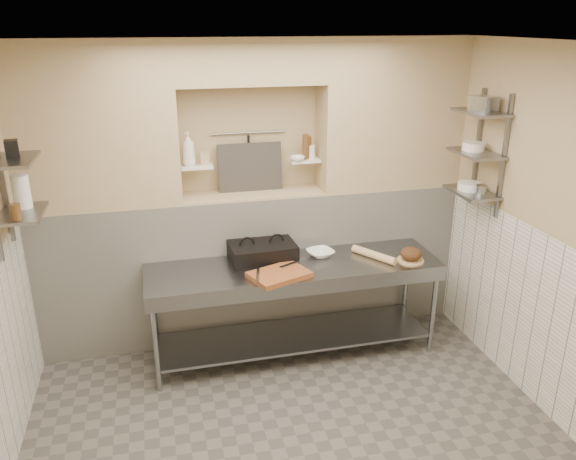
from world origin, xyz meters
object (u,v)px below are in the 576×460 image
object	(u,v)px
panini_press	(262,251)
bottle_soap	(188,149)
bread_loaf	(411,254)
jug_left	(21,192)
rolling_pin	(374,255)
bowl_alcove	(297,159)
cutting_board	(279,275)
prep_table	(295,292)
mixing_bowl	(320,253)

from	to	relation	value
panini_press	bottle_soap	bearing A→B (deg)	145.22
bread_loaf	jug_left	bearing A→B (deg)	177.78
rolling_pin	jug_left	bearing A→B (deg)	-179.75
rolling_pin	bread_loaf	xyz separation A→B (m)	(0.30, -0.13, 0.04)
panini_press	bowl_alcove	size ratio (longest dim) A/B	4.43
bread_loaf	bottle_soap	bearing A→B (deg)	158.81
cutting_board	bread_loaf	world-z (taller)	bread_loaf
bowl_alcove	prep_table	bearing A→B (deg)	-106.65
panini_press	jug_left	world-z (taller)	jug_left
prep_table	mixing_bowl	world-z (taller)	mixing_bowl
bowl_alcove	jug_left	bearing A→B (deg)	-166.33
rolling_pin	bread_loaf	world-z (taller)	bread_loaf
prep_table	panini_press	distance (m)	0.47
cutting_board	bowl_alcove	distance (m)	1.13
bottle_soap	mixing_bowl	bearing A→B (deg)	-20.88
rolling_pin	bowl_alcove	distance (m)	1.12
prep_table	panini_press	bearing A→B (deg)	140.41
prep_table	bread_loaf	distance (m)	1.10
rolling_pin	jug_left	xyz separation A→B (m)	(-2.84, -0.01, 0.80)
prep_table	cutting_board	distance (m)	0.39
panini_press	mixing_bowl	size ratio (longest dim) A/B	2.52
prep_table	cutting_board	bearing A→B (deg)	-133.61
bread_loaf	bottle_soap	size ratio (longest dim) A/B	0.64
mixing_bowl	bread_loaf	size ratio (longest dim) A/B	1.24
rolling_pin	jug_left	world-z (taller)	jug_left
panini_press	bread_loaf	world-z (taller)	panini_press
rolling_pin	bread_loaf	bearing A→B (deg)	-24.18
rolling_pin	bowl_alcove	bearing A→B (deg)	137.27
rolling_pin	bottle_soap	world-z (taller)	bottle_soap
bottle_soap	bread_loaf	bearing A→B (deg)	-21.19
bread_loaf	bottle_soap	world-z (taller)	bottle_soap
panini_press	rolling_pin	xyz separation A→B (m)	(0.99, -0.23, -0.04)
rolling_pin	bowl_alcove	world-z (taller)	bowl_alcove
panini_press	bottle_soap	size ratio (longest dim) A/B	1.99
bread_loaf	bottle_soap	distance (m)	2.18
prep_table	bottle_soap	xyz separation A→B (m)	(-0.82, 0.57, 1.22)
cutting_board	prep_table	bearing A→B (deg)	46.39
bread_loaf	mixing_bowl	bearing A→B (deg)	158.37
cutting_board	mixing_bowl	xyz separation A→B (m)	(0.46, 0.34, 0.01)
prep_table	panini_press	size ratio (longest dim) A/B	4.35
panini_press	bowl_alcove	bearing A→B (deg)	34.72
jug_left	mixing_bowl	bearing A→B (deg)	4.27
prep_table	jug_left	size ratio (longest dim) A/B	10.36
panini_press	jug_left	size ratio (longest dim) A/B	2.38
jug_left	rolling_pin	bearing A→B (deg)	0.25
prep_table	bottle_soap	bearing A→B (deg)	145.42
panini_press	cutting_board	bearing A→B (deg)	-83.16
cutting_board	bottle_soap	distance (m)	1.37
panini_press	bottle_soap	distance (m)	1.11
mixing_bowl	bread_loaf	bearing A→B (deg)	-21.63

